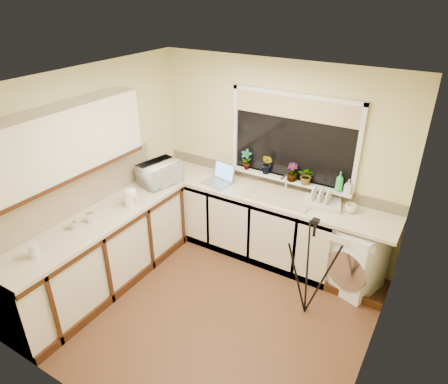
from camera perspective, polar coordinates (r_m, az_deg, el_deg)
floor at (r=4.66m, az=-1.54°, el=-15.96°), size 3.20×3.20×0.00m
ceiling at (r=3.46m, az=-2.07°, el=14.84°), size 3.20×3.20×0.00m
wall_back at (r=5.11m, az=7.37°, el=4.47°), size 3.20×0.00×3.20m
wall_front at (r=3.02m, az=-17.87°, el=-15.22°), size 3.20×0.00×3.20m
wall_left at (r=4.88m, az=-17.79°, el=2.18°), size 0.00×3.00×3.00m
wall_right at (r=3.47m, az=21.43°, el=-9.65°), size 0.00×3.00×3.00m
base_cabinet_back at (r=5.36m, az=2.36°, el=-3.72°), size 2.55×0.60×0.86m
base_cabinet_left at (r=4.91m, az=-16.63°, el=-8.32°), size 0.54×2.40×0.86m
worktop_back at (r=5.01m, az=5.71°, el=-0.30°), size 3.20×0.60×0.04m
worktop_left at (r=4.66m, az=-17.36°, el=-3.82°), size 0.60×2.40×0.04m
upper_cabinet at (r=4.30m, az=-21.80°, el=6.38°), size 0.28×1.90×0.70m
splashback_left at (r=4.75m, az=-20.14°, el=-0.30°), size 0.02×2.40×0.45m
splashback_back at (r=5.21m, az=7.15°, el=1.85°), size 3.20×0.02×0.14m
window_glass at (r=4.91m, az=9.66°, el=7.40°), size 1.50×0.02×1.00m
window_blind at (r=4.77m, az=9.91°, el=11.54°), size 1.50×0.02×0.25m
windowsill at (r=5.06m, az=8.97°, el=1.75°), size 1.60×0.14×0.03m
sink at (r=4.92m, az=7.82°, el=-0.53°), size 0.82×0.46×0.03m
faucet at (r=5.03m, az=8.74°, el=1.38°), size 0.03×0.03×0.24m
washing_machine at (r=4.94m, az=17.78°, el=-8.50°), size 0.72×0.71×0.82m
laptop at (r=5.21m, az=-0.56°, el=2.05°), size 0.39×0.37×0.25m
kettle at (r=4.77m, az=-12.98°, el=-0.88°), size 0.15×0.15×0.19m
dish_rack at (r=4.81m, az=13.60°, el=-1.56°), size 0.49×0.42×0.06m
tripod at (r=4.33m, az=11.95°, el=-10.45°), size 0.61×0.61×1.18m
glass_jug at (r=4.22m, az=-25.13°, el=-7.45°), size 0.10×0.10×0.14m
steel_jar at (r=4.59m, az=-18.28°, el=-3.43°), size 0.08×0.08×0.11m
microwave at (r=5.21m, az=-9.00°, el=2.62°), size 0.44×0.57×0.28m
plant_a at (r=5.19m, az=3.15°, el=4.56°), size 0.16×0.13×0.27m
plant_b at (r=5.09m, az=6.07°, el=3.89°), size 0.18×0.16×0.26m
plant_c at (r=4.95m, az=9.57°, el=2.76°), size 0.17×0.17×0.23m
plant_d at (r=4.90m, az=11.55°, el=2.26°), size 0.22×0.20×0.22m
soap_bottle_green at (r=4.83m, az=15.93°, el=1.41°), size 0.10×0.10×0.23m
soap_bottle_clear at (r=4.82m, az=17.08°, el=0.76°), size 0.08×0.08×0.17m
cup_back at (r=4.75m, az=17.38°, el=-2.21°), size 0.14×0.14×0.10m
cup_left at (r=4.53m, az=-20.45°, el=-4.43°), size 0.10×0.10×0.08m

